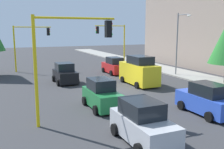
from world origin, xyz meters
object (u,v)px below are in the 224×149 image
at_px(traffic_signal_far_right, 29,39).
at_px(delivery_van_yellow, 139,71).
at_px(street_lamp_curbside, 179,37).
at_px(car_green, 102,95).
at_px(car_blue, 206,100).
at_px(car_silver, 143,123).
at_px(traffic_signal_far_left, 113,37).
at_px(traffic_signal_near_right, 68,48).
at_px(car_black, 65,74).
at_px(car_red, 114,66).

bearing_deg(traffic_signal_far_right, delivery_van_yellow, 34.25).
xyz_separation_m(street_lamp_curbside, car_green, (7.81, -12.30, -3.45)).
xyz_separation_m(car_blue, car_silver, (1.94, -5.67, 0.00)).
bearing_deg(delivery_van_yellow, traffic_signal_far_right, -145.75).
height_order(traffic_signal_far_left, car_green, traffic_signal_far_left).
bearing_deg(traffic_signal_far_right, car_blue, 20.30).
height_order(traffic_signal_far_left, car_silver, traffic_signal_far_left).
bearing_deg(car_blue, traffic_signal_far_right, -159.70).
xyz_separation_m(traffic_signal_far_left, street_lamp_curbside, (10.39, 3.47, 0.20)).
xyz_separation_m(traffic_signal_near_right, delivery_van_yellow, (-7.39, 8.63, -2.93)).
distance_m(traffic_signal_near_right, car_blue, 9.02).
bearing_deg(traffic_signal_far_right, traffic_signal_near_right, -0.13).
height_order(traffic_signal_far_right, car_black, traffic_signal_far_right).
xyz_separation_m(car_blue, car_green, (-3.74, -5.52, -0.00)).
xyz_separation_m(traffic_signal_far_right, traffic_signal_near_right, (20.00, -0.05, 0.20)).
xyz_separation_m(traffic_signal_far_right, street_lamp_curbside, (10.39, 14.90, 0.33)).
distance_m(car_green, car_silver, 5.69).
distance_m(delivery_van_yellow, car_blue, 9.36).
relative_size(traffic_signal_far_left, car_silver, 1.50).
height_order(traffic_signal_far_right, car_green, traffic_signal_far_right).
height_order(traffic_signal_near_right, car_green, traffic_signal_near_right).
xyz_separation_m(traffic_signal_near_right, car_silver, (3.89, 2.49, -3.31)).
height_order(delivery_van_yellow, car_blue, delivery_van_yellow).
bearing_deg(car_silver, traffic_signal_far_right, -174.15).
bearing_deg(car_blue, traffic_signal_far_left, 171.43).
distance_m(traffic_signal_far_left, street_lamp_curbside, 10.96).
bearing_deg(traffic_signal_far_right, car_black, 14.11).
xyz_separation_m(car_black, car_red, (-3.06, 6.66, -0.00)).
height_order(traffic_signal_far_left, traffic_signal_far_right, traffic_signal_far_left).
bearing_deg(car_green, car_blue, 55.88).
bearing_deg(delivery_van_yellow, car_black, -119.66).
relative_size(delivery_van_yellow, car_green, 1.30).
distance_m(delivery_van_yellow, car_black, 7.28).
bearing_deg(car_black, traffic_signal_far_left, 134.52).
bearing_deg(car_red, traffic_signal_far_left, 157.24).
relative_size(traffic_signal_far_left, car_blue, 1.47).
distance_m(traffic_signal_far_right, car_green, 18.65).
bearing_deg(traffic_signal_near_right, traffic_signal_far_left, 150.17).
bearing_deg(car_black, traffic_signal_far_right, -165.89).
bearing_deg(traffic_signal_near_right, delivery_van_yellow, 130.59).
height_order(car_blue, car_silver, same).
bearing_deg(car_green, car_red, 152.67).
bearing_deg(car_red, delivery_van_yellow, -2.95).
xyz_separation_m(street_lamp_curbside, car_silver, (13.50, -12.45, -3.45)).
bearing_deg(car_black, delivery_van_yellow, 60.34).
bearing_deg(car_black, car_blue, 24.34).
bearing_deg(car_silver, traffic_signal_near_right, -147.33).
bearing_deg(car_black, street_lamp_curbside, 83.76).
bearing_deg(car_green, car_silver, -1.46).
bearing_deg(delivery_van_yellow, car_silver, -28.54).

